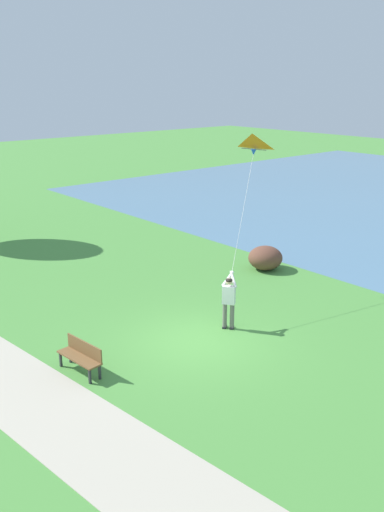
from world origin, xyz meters
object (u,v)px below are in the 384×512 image
Objects in this scene: person_kite_flyer at (229,298)px; flying_kite at (252,145)px; lakeside_shrub at (265,258)px; park_bench_near_walkway at (81,355)px.

flying_kite is at bearing 34.42° from person_kite_flyer.
lakeside_shrub is at bearing 31.26° from person_kite_flyer.
flying_kite is 9.59m from park_bench_near_walkway.
park_bench_near_walkway is at bearing -165.80° from lakeside_shrub.
person_kite_flyer is 0.45× the size of flying_kite.
park_bench_near_walkway is (-8.09, -1.52, -4.91)m from flying_kite.
park_bench_near_walkway is at bearing 173.17° from person_kite_flyer.
lakeside_shrub is (10.26, 2.60, -0.01)m from park_bench_near_walkway.
flying_kite is at bearing 10.64° from park_bench_near_walkway.
park_bench_near_walkway is 1.07× the size of lakeside_shrub.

